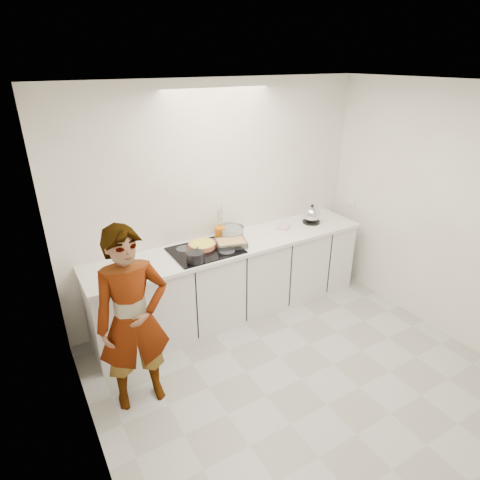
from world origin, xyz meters
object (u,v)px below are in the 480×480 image
kettle (312,215)px  cook (133,320)px  baking_dish (231,243)px  utensil_crock (220,233)px  mixing_bowl (231,233)px  saucepan (195,257)px  tart_dish (202,245)px  hob (205,250)px

kettle → cook: size_ratio=0.15×
baking_dish → utensil_crock: bearing=91.1°
mixing_bowl → baking_dish: bearing=-118.8°
saucepan → mixing_bowl: (0.59, 0.33, 0.00)m
kettle → utensil_crock: bearing=173.4°
tart_dish → cook: bearing=-142.3°
mixing_bowl → kettle: kettle is taller
baking_dish → mixing_bowl: (0.11, 0.20, 0.02)m
tart_dish → saucepan: bearing=-127.0°
mixing_bowl → utensil_crock: bearing=163.9°
hob → kettle: size_ratio=2.97×
cook → hob: bearing=39.5°
mixing_bowl → cook: (-1.39, -0.84, -0.15)m
saucepan → tart_dish: bearing=53.0°
tart_dish → baking_dish: bearing=-24.8°
saucepan → cook: 0.96m
tart_dish → mixing_bowl: size_ratio=1.04×
saucepan → utensil_crock: bearing=37.8°
mixing_bowl → saucepan: bearing=-150.4°
hob → mixing_bowl: 0.42m
hob → mixing_bowl: mixing_bowl is taller
hob → mixing_bowl: size_ratio=2.37×
saucepan → kettle: 1.69m
hob → utensil_crock: utensil_crock is taller
hob → kettle: bearing=1.7°
kettle → utensil_crock: kettle is taller
saucepan → mixing_bowl: saucepan is taller
tart_dish → utensil_crock: bearing=20.9°
hob → cook: bearing=-145.3°
utensil_crock → tart_dish: bearing=-159.1°
cook → saucepan: bearing=37.2°
hob → saucepan: size_ratio=3.84×
tart_dish → kettle: 1.48m
tart_dish → cook: size_ratio=0.19×
cook → tart_dish: bearing=42.4°
tart_dish → baking_dish: baking_dish is taller
mixing_bowl → cook: cook is taller
saucepan → cook: bearing=-147.6°
saucepan → utensil_crock: size_ratio=1.27×
mixing_bowl → utensil_crock: utensil_crock is taller
kettle → cook: 2.59m
hob → utensil_crock: (0.27, 0.18, 0.07)m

